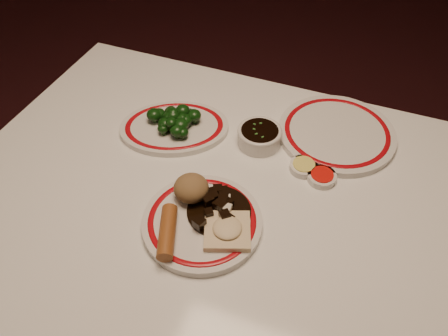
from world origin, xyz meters
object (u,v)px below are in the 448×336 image
at_px(soy_bowl, 259,137).
at_px(stirfry_heap, 219,207).
at_px(main_plate, 202,222).
at_px(broccoli_plate, 174,127).
at_px(rice_mound, 191,188).
at_px(dining_table, 224,227).
at_px(broccoli_pile, 175,119).
at_px(fried_wonton, 227,230).
at_px(spring_roll, 167,232).

bearing_deg(soy_bowl, stirfry_heap, -92.08).
distance_m(main_plate, soy_bowl, 0.27).
distance_m(stirfry_heap, broccoli_plate, 0.29).
relative_size(rice_mound, broccoli_plate, 0.22).
xyz_separation_m(dining_table, broccoli_pile, (-0.19, 0.16, 0.13)).
xyz_separation_m(main_plate, rice_mound, (-0.04, 0.05, 0.03)).
distance_m(main_plate, fried_wonton, 0.06).
relative_size(spring_roll, broccoli_pile, 0.90).
bearing_deg(broccoli_pile, spring_roll, -66.79).
xyz_separation_m(stirfry_heap, soy_bowl, (0.01, 0.24, -0.01)).
bearing_deg(main_plate, dining_table, 74.69).
xyz_separation_m(spring_roll, stirfry_heap, (0.07, 0.09, -0.01)).
height_order(dining_table, broccoli_pile, broccoli_pile).
distance_m(dining_table, broccoli_pile, 0.29).
xyz_separation_m(rice_mound, broccoli_pile, (-0.13, 0.19, -0.00)).
bearing_deg(broccoli_pile, fried_wonton, -47.02).
xyz_separation_m(main_plate, stirfry_heap, (0.02, 0.03, 0.02)).
distance_m(rice_mound, soy_bowl, 0.24).
bearing_deg(dining_table, fried_wonton, -65.05).
bearing_deg(dining_table, soy_bowl, 86.82).
bearing_deg(soy_bowl, main_plate, -96.46).
bearing_deg(stirfry_heap, soy_bowl, 87.92).
xyz_separation_m(dining_table, fried_wonton, (0.04, -0.08, 0.12)).
bearing_deg(dining_table, main_plate, -105.31).
distance_m(broccoli_plate, soy_bowl, 0.21).
bearing_deg(main_plate, soy_bowl, 83.54).
height_order(stirfry_heap, soy_bowl, stirfry_heap).
relative_size(fried_wonton, soy_bowl, 1.11).
height_order(main_plate, soy_bowl, soy_bowl).
xyz_separation_m(spring_roll, soy_bowl, (0.08, 0.33, -0.01)).
xyz_separation_m(dining_table, spring_roll, (-0.06, -0.13, 0.13)).
bearing_deg(stirfry_heap, fried_wonton, -51.32).
bearing_deg(soy_bowl, dining_table, -93.18).
distance_m(dining_table, rice_mound, 0.15).
bearing_deg(dining_table, spring_roll, -116.01).
bearing_deg(fried_wonton, spring_roll, -154.39).
relative_size(spring_roll, broccoli_plate, 0.36).
distance_m(main_plate, stirfry_heap, 0.04).
height_order(fried_wonton, soy_bowl, same).
bearing_deg(stirfry_heap, rice_mound, 167.98).
xyz_separation_m(main_plate, broccoli_plate, (-0.18, 0.24, -0.00)).
bearing_deg(fried_wonton, broccoli_plate, 133.32).
distance_m(broccoli_pile, soy_bowl, 0.21).
height_order(spring_roll, fried_wonton, spring_roll).
bearing_deg(spring_roll, fried_wonton, 4.41).
height_order(dining_table, main_plate, main_plate).
xyz_separation_m(stirfry_heap, broccoli_plate, (-0.20, 0.21, -0.02)).
xyz_separation_m(fried_wonton, soy_bowl, (-0.03, 0.28, -0.01)).
distance_m(main_plate, broccoli_pile, 0.29).
xyz_separation_m(broccoli_pile, soy_bowl, (0.20, 0.03, -0.02)).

